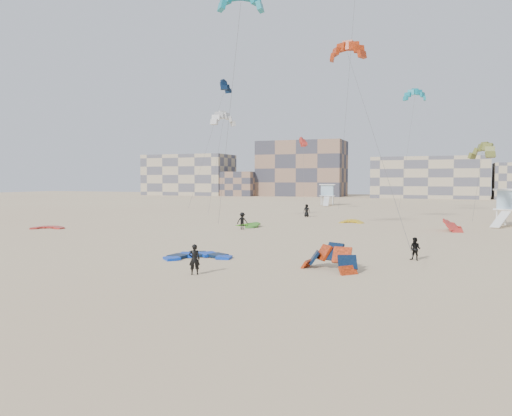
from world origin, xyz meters
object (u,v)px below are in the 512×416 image
(kite_ground_blue, at_px, (198,258))
(lifeguard_tower_near, at_px, (512,208))
(kite_ground_orange, at_px, (329,270))
(kitesurfer_main, at_px, (194,259))

(kite_ground_blue, relative_size, lifeguard_tower_near, 0.66)
(kite_ground_blue, xyz_separation_m, lifeguard_tower_near, (23.08, 34.08, 2.16))
(kite_ground_orange, bearing_deg, lifeguard_tower_near, 95.01)
(kitesurfer_main, distance_m, lifeguard_tower_near, 44.50)
(kitesurfer_main, relative_size, lifeguard_tower_near, 0.27)
(kite_ground_blue, xyz_separation_m, kitesurfer_main, (2.60, -5.40, 0.88))
(kite_ground_orange, xyz_separation_m, lifeguard_tower_near, (13.58, 35.39, 2.16))
(kite_ground_orange, height_order, lifeguard_tower_near, lifeguard_tower_near)
(kite_ground_orange, relative_size, lifeguard_tower_near, 0.57)
(kite_ground_orange, relative_size, kitesurfer_main, 2.13)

